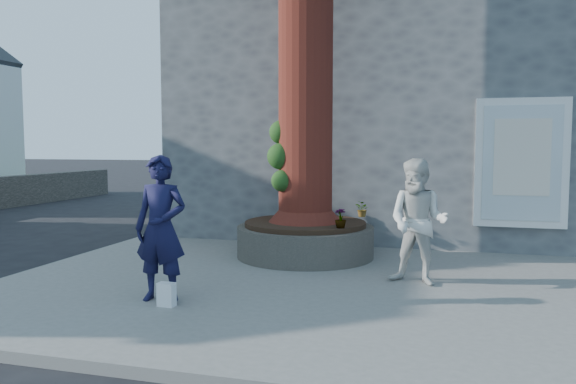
# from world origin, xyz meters

# --- Properties ---
(ground) EXTENTS (120.00, 120.00, 0.00)m
(ground) POSITION_xyz_m (0.00, 0.00, 0.00)
(ground) COLOR black
(ground) RESTS_ON ground
(pavement) EXTENTS (9.00, 8.00, 0.12)m
(pavement) POSITION_xyz_m (1.50, 1.00, 0.06)
(pavement) COLOR slate
(pavement) RESTS_ON ground
(yellow_line) EXTENTS (0.10, 30.00, 0.01)m
(yellow_line) POSITION_xyz_m (-3.05, 1.00, 0.00)
(yellow_line) COLOR yellow
(yellow_line) RESTS_ON ground
(stone_shop) EXTENTS (10.30, 8.30, 6.30)m
(stone_shop) POSITION_xyz_m (2.50, 7.20, 3.16)
(stone_shop) COLOR #4D4F52
(stone_shop) RESTS_ON ground
(planter) EXTENTS (2.30, 2.30, 0.60)m
(planter) POSITION_xyz_m (0.80, 2.00, 0.41)
(planter) COLOR black
(planter) RESTS_ON pavement
(man) EXTENTS (0.66, 0.45, 1.77)m
(man) POSITION_xyz_m (-0.24, -1.08, 1.00)
(man) COLOR #131334
(man) RESTS_ON pavement
(woman) EXTENTS (0.97, 0.84, 1.71)m
(woman) POSITION_xyz_m (2.72, 0.58, 0.97)
(woman) COLOR silver
(woman) RESTS_ON pavement
(shopping_bag) EXTENTS (0.21, 0.13, 0.28)m
(shopping_bag) POSITION_xyz_m (-0.06, -1.30, 0.26)
(shopping_bag) COLOR white
(shopping_bag) RESTS_ON pavement
(plant_a) EXTENTS (0.23, 0.18, 0.37)m
(plant_a) POSITION_xyz_m (0.39, 2.85, 0.91)
(plant_a) COLOR gray
(plant_a) RESTS_ON planter
(plant_b) EXTENTS (0.30, 0.30, 0.39)m
(plant_b) POSITION_xyz_m (0.66, 2.85, 0.92)
(plant_b) COLOR gray
(plant_b) RESTS_ON planter
(plant_c) EXTENTS (0.23, 0.23, 0.31)m
(plant_c) POSITION_xyz_m (1.51, 1.41, 0.87)
(plant_c) COLOR gray
(plant_c) RESTS_ON planter
(plant_d) EXTENTS (0.35, 0.35, 0.29)m
(plant_d) POSITION_xyz_m (1.65, 2.85, 0.86)
(plant_d) COLOR gray
(plant_d) RESTS_ON planter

